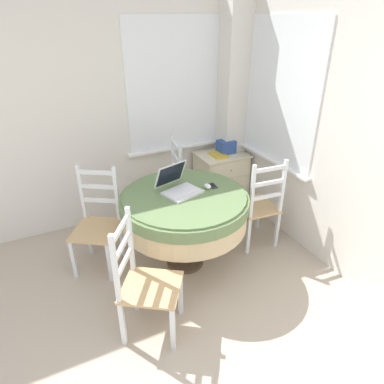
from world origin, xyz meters
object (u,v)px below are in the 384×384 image
at_px(dining_chair_camera_near, 144,283).
at_px(corner_cabinet, 221,179).
at_px(round_dining_table, 184,208).
at_px(computer_mouse, 208,186).
at_px(laptop, 178,186).
at_px(storage_box, 226,147).
at_px(dining_chair_left_flank, 97,224).
at_px(cell_phone, 213,186).
at_px(dining_chair_near_right_window, 258,206).
at_px(book_on_cabinet, 219,155).
at_px(dining_chair_near_back_window, 165,186).

height_order(dining_chair_camera_near, corner_cabinet, dining_chair_camera_near).
bearing_deg(round_dining_table, computer_mouse, 3.38).
relative_size(laptop, storage_box, 2.10).
bearing_deg(storage_box, dining_chair_left_flank, -162.24).
bearing_deg(cell_phone, storage_box, 52.60).
relative_size(laptop, dining_chair_near_right_window, 0.42).
bearing_deg(dining_chair_camera_near, book_on_cabinet, 44.86).
xyz_separation_m(laptop, corner_cabinet, (0.94, 0.81, -0.48)).
distance_m(dining_chair_near_right_window, dining_chair_left_flank, 1.60).
xyz_separation_m(computer_mouse, storage_box, (0.74, 0.90, -0.03)).
height_order(computer_mouse, dining_chair_near_back_window, dining_chair_near_back_window).
height_order(laptop, corner_cabinet, laptop).
bearing_deg(round_dining_table, laptop, 104.69).
distance_m(corner_cabinet, storage_box, 0.42).
xyz_separation_m(round_dining_table, storage_box, (0.99, 0.91, 0.13)).
distance_m(cell_phone, storage_box, 1.11).
bearing_deg(dining_chair_camera_near, round_dining_table, 44.43).
distance_m(dining_chair_near_back_window, book_on_cabinet, 0.76).
xyz_separation_m(dining_chair_near_right_window, dining_chair_left_flank, (-1.56, 0.38, 0.00)).
height_order(dining_chair_left_flank, corner_cabinet, dining_chair_left_flank).
relative_size(cell_phone, dining_chair_left_flank, 0.12).
bearing_deg(round_dining_table, dining_chair_near_right_window, -1.33).
xyz_separation_m(storage_box, book_on_cabinet, (-0.14, -0.06, -0.07)).
height_order(round_dining_table, dining_chair_left_flank, dining_chair_left_flank).
height_order(corner_cabinet, book_on_cabinet, book_on_cabinet).
bearing_deg(dining_chair_near_right_window, dining_chair_left_flank, 166.21).
xyz_separation_m(computer_mouse, book_on_cabinet, (0.61, 0.84, -0.10)).
xyz_separation_m(dining_chair_near_right_window, book_on_cabinet, (0.03, 0.87, 0.24)).
relative_size(computer_mouse, dining_chair_near_right_window, 0.09).
relative_size(dining_chair_near_right_window, corner_cabinet, 1.45).
height_order(round_dining_table, book_on_cabinet, round_dining_table).
distance_m(laptop, dining_chair_near_right_window, 0.93).
bearing_deg(book_on_cabinet, round_dining_table, -134.84).
distance_m(round_dining_table, dining_chair_near_back_window, 0.84).
bearing_deg(dining_chair_near_back_window, cell_phone, -77.23).
bearing_deg(corner_cabinet, computer_mouse, -127.44).
distance_m(round_dining_table, dining_chair_left_flank, 0.84).
bearing_deg(round_dining_table, dining_chair_camera_near, -135.57).
height_order(computer_mouse, dining_chair_left_flank, dining_chair_left_flank).
height_order(cell_phone, dining_chair_near_back_window, dining_chair_near_back_window).
xyz_separation_m(round_dining_table, cell_phone, (0.31, 0.03, 0.14)).
distance_m(computer_mouse, dining_chair_camera_near, 1.09).
height_order(dining_chair_near_back_window, storage_box, dining_chair_near_back_window).
bearing_deg(dining_chair_near_right_window, storage_box, 80.04).
distance_m(laptop, book_on_cabinet, 1.17).
distance_m(computer_mouse, corner_cabinet, 1.20).
distance_m(dining_chair_near_right_window, storage_box, 1.00).
bearing_deg(computer_mouse, cell_phone, 14.38).
height_order(laptop, dining_chair_left_flank, laptop).
relative_size(computer_mouse, storage_box, 0.43).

